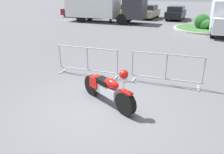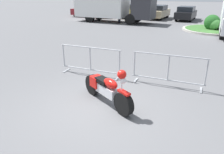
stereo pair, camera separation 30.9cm
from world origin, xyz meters
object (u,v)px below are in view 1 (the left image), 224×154
(motorcycle, at_px, (108,89))
(parked_car_yellow, at_px, (123,11))
(crowd_barrier_far, at_px, (166,69))
(parked_car_maroon, at_px, (76,10))
(box_truck, at_px, (101,5))
(parked_car_red, at_px, (98,10))
(parked_car_tan, at_px, (148,12))
(pedestrian, at_px, (111,13))
(parked_car_black, at_px, (176,13))
(crowd_barrier_near, at_px, (88,61))

(motorcycle, distance_m, parked_car_yellow, 20.59)
(crowd_barrier_far, bearing_deg, parked_car_maroon, 124.30)
(box_truck, xyz_separation_m, parked_car_red, (-1.91, 4.16, -0.91))
(crowd_barrier_far, height_order, parked_car_red, parked_car_red)
(crowd_barrier_far, distance_m, parked_car_maroon, 21.76)
(parked_car_tan, height_order, pedestrian, pedestrian)
(parked_car_red, bearing_deg, parked_car_maroon, 94.55)
(box_truck, height_order, parked_car_tan, box_truck)
(box_truck, xyz_separation_m, parked_car_maroon, (-4.85, 4.23, -0.93))
(box_truck, bearing_deg, parked_car_tan, 51.15)
(crowd_barrier_far, distance_m, parked_car_black, 17.87)
(motorcycle, xyz_separation_m, parked_car_maroon, (-10.85, 19.83, 0.25))
(parked_car_red, distance_m, pedestrian, 5.00)
(crowd_barrier_near, relative_size, parked_car_black, 0.57)
(box_truck, bearing_deg, pedestrian, 7.46)
(motorcycle, xyz_separation_m, parked_car_tan, (-2.04, 19.86, 0.27))
(crowd_barrier_far, relative_size, pedestrian, 1.42)
(parked_car_tan, xyz_separation_m, pedestrian, (-3.01, -4.21, 0.19))
(crowd_barrier_near, xyz_separation_m, parked_car_yellow, (-3.57, 18.13, 0.17))
(crowd_barrier_far, xyz_separation_m, parked_car_yellow, (-6.39, 18.13, 0.17))
(parked_car_yellow, bearing_deg, motorcycle, -160.01)
(box_truck, relative_size, parked_car_yellow, 1.79)
(parked_car_red, height_order, parked_car_black, parked_car_red)
(motorcycle, height_order, parked_car_maroon, parked_car_maroon)
(parked_car_tan, bearing_deg, parked_car_black, -86.98)
(parked_car_yellow, distance_m, parked_car_black, 5.88)
(parked_car_red, height_order, parked_car_tan, parked_car_tan)
(box_truck, distance_m, parked_car_maroon, 6.50)
(motorcycle, height_order, parked_car_tan, parked_car_tan)
(crowd_barrier_near, relative_size, pedestrian, 1.42)
(parked_car_tan, bearing_deg, crowd_barrier_far, -163.15)
(crowd_barrier_near, distance_m, parked_car_maroon, 20.30)
(parked_car_tan, bearing_deg, box_truck, 143.13)
(parked_car_red, bearing_deg, crowd_barrier_far, -146.48)
(parked_car_tan, relative_size, pedestrian, 2.60)
(motorcycle, relative_size, parked_car_maroon, 0.44)
(crowd_barrier_near, bearing_deg, parked_car_yellow, 101.13)
(crowd_barrier_far, height_order, box_truck, box_truck)
(parked_car_black, bearing_deg, box_truck, 126.81)
(box_truck, height_order, pedestrian, box_truck)
(parked_car_yellow, xyz_separation_m, pedestrian, (-0.08, -4.33, 0.19))
(crowd_barrier_near, height_order, pedestrian, pedestrian)
(box_truck, relative_size, parked_car_black, 1.86)
(crowd_barrier_near, distance_m, parked_car_tan, 18.02)
(crowd_barrier_far, distance_m, pedestrian, 15.24)
(motorcycle, bearing_deg, crowd_barrier_far, 85.84)
(box_truck, height_order, parked_car_yellow, box_truck)
(crowd_barrier_far, relative_size, parked_car_tan, 0.55)
(parked_car_maroon, xyz_separation_m, parked_car_red, (2.94, -0.07, 0.02))
(parked_car_maroon, bearing_deg, parked_car_black, -84.57)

